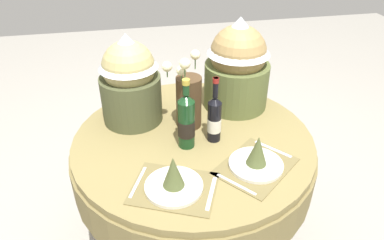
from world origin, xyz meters
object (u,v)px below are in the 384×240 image
(place_setting_left, at_px, (174,180))
(gift_tub_back_right, at_px, (238,61))
(flower_vase, at_px, (188,98))
(gift_tub_back_left, at_px, (129,77))
(wine_bottle_left, at_px, (186,121))
(place_setting_right, at_px, (257,158))
(wine_bottle_centre, at_px, (214,118))
(dining_table, at_px, (193,159))

(place_setting_left, bearing_deg, gift_tub_back_right, 54.00)
(flower_vase, distance_m, gift_tub_back_right, 0.35)
(gift_tub_back_left, bearing_deg, place_setting_left, -77.17)
(gift_tub_back_left, bearing_deg, wine_bottle_left, -50.86)
(place_setting_right, distance_m, flower_vase, 0.46)
(wine_bottle_centre, relative_size, gift_tub_back_right, 0.66)
(flower_vase, xyz_separation_m, wine_bottle_left, (-0.04, -0.17, -0.02))
(place_setting_left, relative_size, gift_tub_back_right, 0.83)
(place_setting_right, xyz_separation_m, wine_bottle_centre, (-0.13, 0.24, 0.07))
(dining_table, xyz_separation_m, gift_tub_back_left, (-0.28, 0.23, 0.39))
(flower_vase, distance_m, gift_tub_back_left, 0.31)
(flower_vase, relative_size, gift_tub_back_left, 0.87)
(dining_table, bearing_deg, gift_tub_back_left, 140.85)
(dining_table, relative_size, place_setting_left, 2.90)
(place_setting_right, bearing_deg, gift_tub_back_left, 135.13)
(dining_table, xyz_separation_m, flower_vase, (-0.00, 0.11, 0.30))
(dining_table, xyz_separation_m, wine_bottle_centre, (0.09, -0.04, 0.26))
(dining_table, relative_size, flower_vase, 2.96)
(wine_bottle_centre, height_order, gift_tub_back_right, gift_tub_back_right)
(place_setting_left, xyz_separation_m, gift_tub_back_right, (0.44, 0.61, 0.22))
(flower_vase, bearing_deg, gift_tub_back_right, 27.56)
(place_setting_right, height_order, flower_vase, flower_vase)
(dining_table, xyz_separation_m, place_setting_left, (-0.15, -0.34, 0.19))
(dining_table, height_order, wine_bottle_left, wine_bottle_left)
(flower_vase, distance_m, wine_bottle_centre, 0.18)
(wine_bottle_left, bearing_deg, dining_table, 53.95)
(place_setting_left, height_order, wine_bottle_centre, wine_bottle_centre)
(dining_table, distance_m, gift_tub_back_left, 0.53)
(dining_table, height_order, flower_vase, flower_vase)
(place_setting_left, xyz_separation_m, gift_tub_back_left, (-0.13, 0.57, 0.20))
(place_setting_right, relative_size, flower_vase, 1.05)
(dining_table, bearing_deg, wine_bottle_centre, -22.38)
(place_setting_left, bearing_deg, place_setting_right, 10.07)
(place_setting_right, height_order, gift_tub_back_left, gift_tub_back_left)
(gift_tub_back_right, bearing_deg, dining_table, -137.80)
(gift_tub_back_left, bearing_deg, dining_table, -39.15)
(flower_vase, bearing_deg, wine_bottle_centre, -56.75)
(place_setting_right, xyz_separation_m, gift_tub_back_right, (0.07, 0.54, 0.22))
(place_setting_right, relative_size, wine_bottle_centre, 1.29)
(wine_bottle_left, bearing_deg, flower_vase, 76.76)
(flower_vase, relative_size, wine_bottle_centre, 1.22)
(place_setting_left, distance_m, flower_vase, 0.49)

